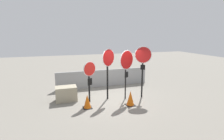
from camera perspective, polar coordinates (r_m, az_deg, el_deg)
ground_plane at (r=9.18m, az=1.02°, el=-9.26°), size 40.00×40.00×0.00m
fence_back at (r=11.10m, az=-2.81°, el=-2.65°), size 5.84×0.12×1.07m
stop_sign_0 at (r=8.35m, az=-7.38°, el=-1.48°), size 0.64×0.34×2.02m
stop_sign_1 at (r=8.63m, az=-1.28°, el=1.96°), size 0.74×0.49×2.58m
stop_sign_2 at (r=8.67m, az=4.77°, el=2.07°), size 0.86×0.45×2.50m
stop_sign_3 at (r=8.95m, az=10.06°, el=2.76°), size 0.80×0.33×2.68m
traffic_cone_0 at (r=8.28m, az=6.03°, el=-9.17°), size 0.42×0.42×0.69m
traffic_cone_1 at (r=8.03m, az=-8.07°, el=-10.13°), size 0.40×0.40×0.63m
storage_crate at (r=9.06m, az=-14.72°, el=-7.49°), size 1.03×0.65×0.73m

